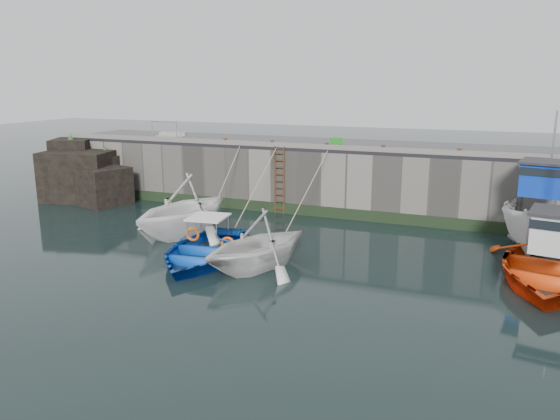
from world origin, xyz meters
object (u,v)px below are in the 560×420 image
at_px(boat_far_orange, 554,265).
at_px(bollard_d, 383,148).
at_px(boat_near_blue, 204,258).
at_px(boat_near_blacktrim, 258,268).
at_px(ladder, 279,180).
at_px(boat_near_white, 185,233).
at_px(bollard_e, 459,152).
at_px(boat_far_white, 540,219).
at_px(bollard_a, 225,141).
at_px(fish_crate, 337,141).
at_px(bollard_c, 327,146).
at_px(bollard_b, 272,143).

distance_m(boat_far_orange, bollard_d, 9.02).
distance_m(boat_near_blue, boat_near_blacktrim, 2.21).
bearing_deg(ladder, boat_near_white, -115.86).
bearing_deg(bollard_e, boat_far_orange, -56.77).
xyz_separation_m(boat_far_white, bollard_a, (-14.24, 1.46, 2.27)).
bearing_deg(fish_crate, boat_near_blue, -117.37).
bearing_deg(bollard_e, fish_crate, 161.19).
distance_m(boat_near_white, boat_near_blacktrim, 5.34).
relative_size(boat_far_white, bollard_e, 23.68).
bearing_deg(bollard_a, bollard_c, 0.00).
bearing_deg(ladder, boat_far_orange, -23.50).
bearing_deg(boat_far_orange, boat_near_white, -171.46).
distance_m(boat_near_blacktrim, bollard_b, 8.98).
height_order(boat_near_white, boat_far_orange, boat_far_orange).
bearing_deg(bollard_d, bollard_c, 180.00).
height_order(boat_near_white, bollard_e, bollard_e).
relative_size(ladder, bollard_d, 11.43).
bearing_deg(bollard_a, bollard_e, 0.00).
bearing_deg(boat_far_white, fish_crate, 170.58).
xyz_separation_m(boat_far_white, bollard_d, (-6.44, 1.46, 2.27)).
xyz_separation_m(boat_near_blacktrim, fish_crate, (-0.16, 9.90, 3.31)).
relative_size(ladder, boat_near_white, 0.60).
relative_size(boat_far_white, bollard_b, 23.68).
xyz_separation_m(boat_near_white, fish_crate, (4.41, 7.15, 3.31)).
relative_size(bollard_a, bollard_d, 1.00).
distance_m(boat_near_blacktrim, bollard_c, 8.55).
distance_m(boat_near_white, bollard_b, 6.37).
distance_m(boat_near_blue, bollard_d, 9.63).
xyz_separation_m(boat_near_blue, fish_crate, (2.04, 9.71, 3.31)).
xyz_separation_m(ladder, boat_far_orange, (11.49, -5.00, -1.13)).
bearing_deg(bollard_d, fish_crate, 143.41).
height_order(boat_near_blacktrim, bollard_d, bollard_d).
height_order(boat_near_blue, boat_far_white, boat_far_white).
bearing_deg(boat_near_blue, bollard_d, 51.21).
distance_m(boat_near_blue, bollard_c, 8.64).
bearing_deg(boat_near_blacktrim, ladder, 129.98).
xyz_separation_m(fish_crate, bollard_e, (5.91, -2.01, -0.01)).
xyz_separation_m(boat_near_blacktrim, boat_far_white, (8.99, 6.42, 1.03)).
bearing_deg(boat_far_white, bollard_c, -177.80).
distance_m(bollard_c, bollard_d, 2.60).
relative_size(ladder, boat_far_white, 0.48).
xyz_separation_m(boat_near_blacktrim, bollard_b, (-2.75, 7.88, 3.30)).
xyz_separation_m(boat_near_blue, bollard_d, (4.75, 7.69, 3.30)).
bearing_deg(boat_far_white, boat_near_blue, -139.51).
xyz_separation_m(boat_far_white, fish_crate, (-9.15, 3.47, 2.28)).
bearing_deg(ladder, boat_near_blue, -89.63).
xyz_separation_m(boat_near_white, bollard_a, (-0.67, 5.14, 3.30)).
distance_m(boat_near_white, bollard_a, 6.14).
bearing_deg(boat_near_blacktrim, bollard_a, 147.04).
xyz_separation_m(fish_crate, bollard_d, (2.71, -2.01, -0.01)).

